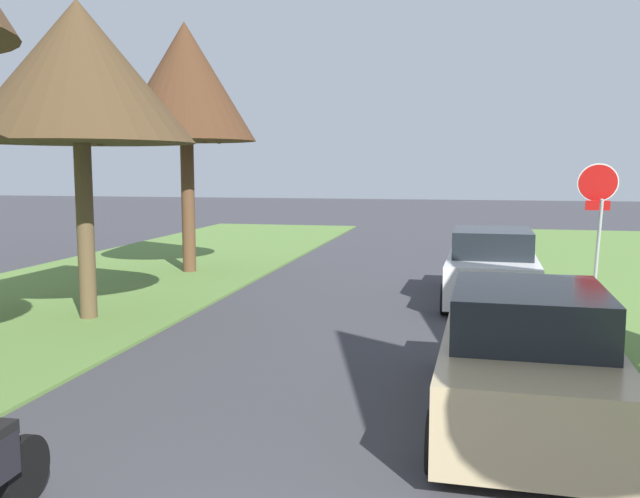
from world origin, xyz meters
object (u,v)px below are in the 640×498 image
at_px(stop_sign_far, 598,203).
at_px(street_tree_left_far, 185,83).
at_px(parked_sedan_tan, 526,359).
at_px(parked_sedan_white, 492,268).
at_px(street_tree_left_mid_b, 79,73).

bearing_deg(stop_sign_far, street_tree_left_far, 166.23).
relative_size(parked_sedan_tan, parked_sedan_white, 1.00).
bearing_deg(parked_sedan_tan, street_tree_left_mid_b, 154.63).
xyz_separation_m(street_tree_left_far, parked_sedan_white, (7.95, -2.32, -4.39)).
height_order(stop_sign_far, parked_sedan_white, stop_sign_far).
distance_m(stop_sign_far, street_tree_left_mid_b, 10.46).
bearing_deg(stop_sign_far, parked_sedan_tan, -105.48).
distance_m(stop_sign_far, parked_sedan_tan, 7.41).
bearing_deg(stop_sign_far, parked_sedan_white, 176.15).
height_order(parked_sedan_tan, parked_sedan_white, same).
bearing_deg(parked_sedan_white, street_tree_left_mid_b, -154.95).
height_order(street_tree_left_mid_b, parked_sedan_tan, street_tree_left_mid_b).
bearing_deg(stop_sign_far, street_tree_left_mid_b, -160.60).
xyz_separation_m(stop_sign_far, parked_sedan_white, (-2.07, 0.14, -1.43)).
relative_size(stop_sign_far, street_tree_left_far, 0.44).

